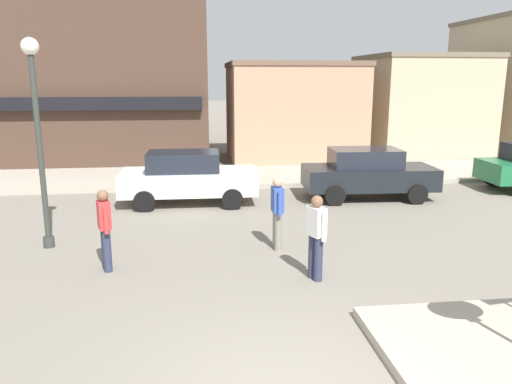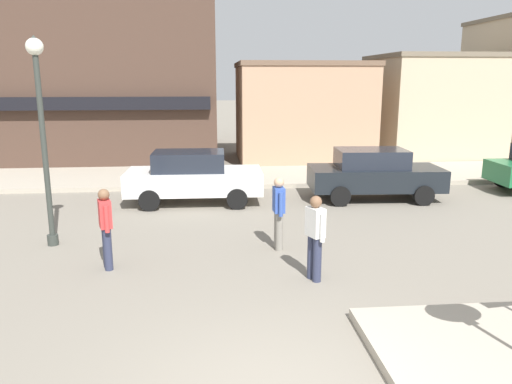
{
  "view_description": "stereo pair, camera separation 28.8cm",
  "coord_description": "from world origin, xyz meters",
  "px_view_note": "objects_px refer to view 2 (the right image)",
  "views": [
    {
      "loc": [
        -0.98,
        -4.93,
        3.68
      ],
      "look_at": [
        0.18,
        4.5,
        1.5
      ],
      "focal_mm": 35.0,
      "sensor_mm": 36.0,
      "label": 1
    },
    {
      "loc": [
        -0.69,
        -4.96,
        3.68
      ],
      "look_at": [
        0.18,
        4.5,
        1.5
      ],
      "focal_mm": 35.0,
      "sensor_mm": 36.0,
      "label": 2
    }
  ],
  "objects_px": {
    "lamp_post": "(41,113)",
    "parked_car_second": "(374,173)",
    "pedestrian_crossing_far": "(106,226)",
    "pedestrian_kerb_side": "(279,211)",
    "parked_car_nearest": "(193,176)",
    "pedestrian_crossing_near": "(315,235)"
  },
  "relations": [
    {
      "from": "lamp_post",
      "to": "parked_car_second",
      "type": "distance_m",
      "value": 9.55
    },
    {
      "from": "pedestrian_crossing_far",
      "to": "lamp_post",
      "type": "bearing_deg",
      "value": 134.25
    },
    {
      "from": "parked_car_second",
      "to": "pedestrian_kerb_side",
      "type": "xyz_separation_m",
      "value": [
        -3.56,
        -4.35,
        0.06
      ]
    },
    {
      "from": "lamp_post",
      "to": "parked_car_second",
      "type": "xyz_separation_m",
      "value": [
        8.58,
        3.61,
        -2.15
      ]
    },
    {
      "from": "lamp_post",
      "to": "pedestrian_kerb_side",
      "type": "relative_size",
      "value": 2.82
    },
    {
      "from": "pedestrian_crossing_far",
      "to": "pedestrian_kerb_side",
      "type": "xyz_separation_m",
      "value": [
        3.5,
        0.82,
        0.0
      ]
    },
    {
      "from": "parked_car_second",
      "to": "pedestrian_crossing_far",
      "type": "xyz_separation_m",
      "value": [
        -7.06,
        -5.17,
        0.06
      ]
    },
    {
      "from": "parked_car_nearest",
      "to": "parked_car_second",
      "type": "distance_m",
      "value": 5.54
    },
    {
      "from": "parked_car_nearest",
      "to": "pedestrian_crossing_far",
      "type": "height_order",
      "value": "pedestrian_crossing_far"
    },
    {
      "from": "lamp_post",
      "to": "parked_car_nearest",
      "type": "relative_size",
      "value": 1.13
    },
    {
      "from": "pedestrian_crossing_far",
      "to": "parked_car_nearest",
      "type": "bearing_deg",
      "value": 73.67
    },
    {
      "from": "parked_car_second",
      "to": "pedestrian_crossing_far",
      "type": "distance_m",
      "value": 8.75
    },
    {
      "from": "lamp_post",
      "to": "pedestrian_crossing_near",
      "type": "xyz_separation_m",
      "value": [
        5.45,
        -2.5,
        -2.09
      ]
    },
    {
      "from": "parked_car_nearest",
      "to": "pedestrian_crossing_near",
      "type": "bearing_deg",
      "value": -68.54
    },
    {
      "from": "parked_car_second",
      "to": "pedestrian_kerb_side",
      "type": "bearing_deg",
      "value": -129.29
    },
    {
      "from": "pedestrian_crossing_near",
      "to": "pedestrian_kerb_side",
      "type": "distance_m",
      "value": 1.81
    },
    {
      "from": "parked_car_second",
      "to": "pedestrian_crossing_far",
      "type": "bearing_deg",
      "value": -143.77
    },
    {
      "from": "lamp_post",
      "to": "parked_car_nearest",
      "type": "distance_m",
      "value": 5.2
    },
    {
      "from": "pedestrian_crossing_far",
      "to": "pedestrian_kerb_side",
      "type": "distance_m",
      "value": 3.59
    },
    {
      "from": "pedestrian_crossing_far",
      "to": "pedestrian_kerb_side",
      "type": "relative_size",
      "value": 1.0
    },
    {
      "from": "parked_car_nearest",
      "to": "parked_car_second",
      "type": "xyz_separation_m",
      "value": [
        5.54,
        -0.02,
        0.0
      ]
    },
    {
      "from": "pedestrian_kerb_side",
      "to": "lamp_post",
      "type": "bearing_deg",
      "value": 171.6
    }
  ]
}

